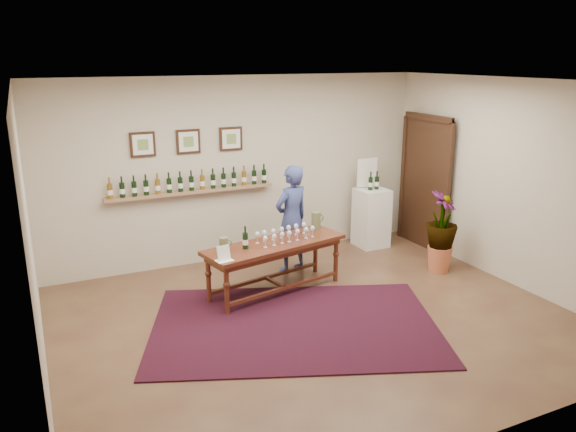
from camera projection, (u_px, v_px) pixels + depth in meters
name	position (u px, v px, depth m)	size (l,w,h in m)	color
ground	(316.00, 320.00, 6.77)	(6.00, 6.00, 0.00)	#4F2E23
room_shell	(379.00, 183.00, 8.94)	(6.00, 6.00, 6.00)	beige
rug	(295.00, 325.00, 6.63)	(3.33, 2.22, 0.02)	#4B0D11
tasting_table	(275.00, 250.00, 7.43)	(2.05, 1.02, 0.69)	#4F2A13
table_glasses	(286.00, 234.00, 7.49)	(1.18, 0.27, 0.16)	silver
table_bottles	(243.00, 235.00, 7.16)	(0.31, 0.18, 0.33)	black
pitcher_left	(224.00, 246.00, 6.97)	(0.13, 0.13, 0.21)	#5E663F
pitcher_right	(316.00, 220.00, 7.98)	(0.15, 0.15, 0.24)	#5E663F
menu_card	(224.00, 253.00, 6.74)	(0.20, 0.15, 0.18)	white
display_pedestal	(371.00, 218.00, 9.29)	(0.48, 0.48, 0.97)	white
pedestal_bottles	(374.00, 180.00, 9.10)	(0.33, 0.09, 0.33)	black
info_sign	(367.00, 173.00, 9.20)	(0.37, 0.02, 0.51)	white
potted_plant	(441.00, 232.00, 8.14)	(0.77, 0.77, 1.04)	#CB6943
person	(292.00, 219.00, 8.11)	(0.58, 0.38, 1.59)	navy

